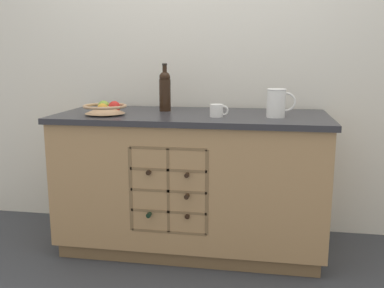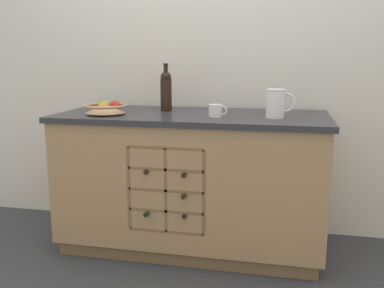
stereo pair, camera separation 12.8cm
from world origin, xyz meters
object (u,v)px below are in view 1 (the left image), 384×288
(fruit_bowl, at_px, (106,108))
(ceramic_mug, at_px, (217,111))
(standing_wine_bottle, at_px, (165,90))
(white_pitcher, at_px, (277,102))

(fruit_bowl, height_order, ceramic_mug, fruit_bowl)
(ceramic_mug, height_order, standing_wine_bottle, standing_wine_bottle)
(standing_wine_bottle, bearing_deg, fruit_bowl, -143.08)
(white_pitcher, distance_m, ceramic_mug, 0.36)
(ceramic_mug, bearing_deg, standing_wine_bottle, 148.49)
(standing_wine_bottle, bearing_deg, white_pitcher, -14.42)
(fruit_bowl, relative_size, ceramic_mug, 2.37)
(fruit_bowl, bearing_deg, standing_wine_bottle, 36.92)
(fruit_bowl, xyz_separation_m, white_pitcher, (1.04, 0.06, 0.05))
(ceramic_mug, relative_size, standing_wine_bottle, 0.36)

